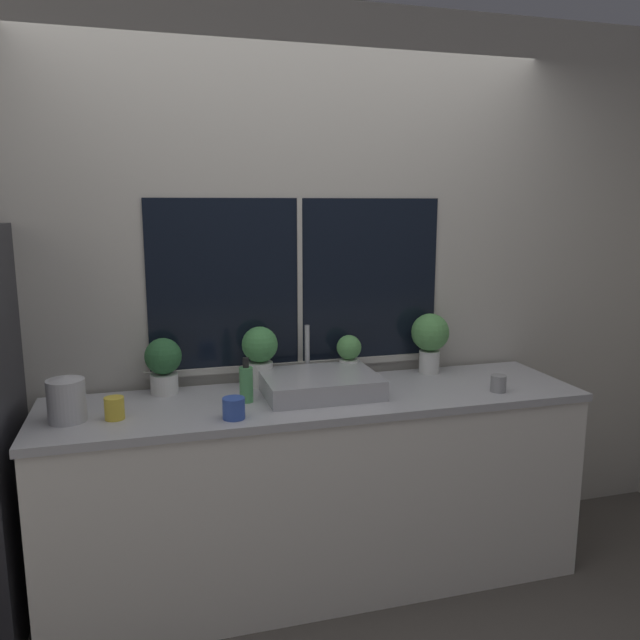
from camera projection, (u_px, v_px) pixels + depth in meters
name	position (u px, v px, depth m)	size (l,w,h in m)	color
ground_plane	(337.00, 618.00, 2.70)	(14.00, 14.00, 0.00)	#4C4742
wall_back	(298.00, 290.00, 3.09)	(8.00, 0.09, 2.70)	#BCB7AD
wall_right	(569.00, 263.00, 4.46)	(0.06, 7.00, 2.70)	#BCB7AD
counter	(318.00, 490.00, 2.91)	(2.44, 0.63, 0.91)	white
sink	(320.00, 384.00, 2.86)	(0.52, 0.45, 0.28)	#ADADB2
potted_plant_far_left	(163.00, 363.00, 2.84)	(0.17, 0.17, 0.26)	white
potted_plant_center_left	(260.00, 352.00, 2.95)	(0.17, 0.17, 0.29)	white
potted_plant_center_right	(349.00, 355.00, 3.08)	(0.12, 0.12, 0.22)	white
potted_plant_far_right	(430.00, 337.00, 3.18)	(0.19, 0.19, 0.31)	white
soap_bottle	(246.00, 384.00, 2.72)	(0.06, 0.06, 0.20)	#519E5B
mug_grey	(498.00, 383.00, 2.88)	(0.07, 0.07, 0.08)	gray
mug_blue	(234.00, 408.00, 2.52)	(0.09, 0.09, 0.09)	#3351AD
mug_yellow	(114.00, 408.00, 2.51)	(0.08, 0.08, 0.09)	gold
kettle	(66.00, 399.00, 2.48)	(0.15, 0.15, 0.19)	#B2B2B7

